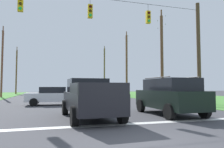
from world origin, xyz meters
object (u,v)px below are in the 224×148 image
(distant_car_crossing_white, at_px, (53,96))
(utility_pole_far_right, at_px, (127,64))
(pickup_truck, at_px, (89,98))
(suv_black, at_px, (169,95))
(utility_pole_distant_left, at_px, (16,71))
(utility_pole_near_left, at_px, (104,70))
(overhead_signal_span, at_px, (89,43))
(utility_pole_mid_right, at_px, (162,56))
(utility_pole_distant_right, at_px, (2,62))

(distant_car_crossing_white, relative_size, utility_pole_far_right, 0.40)
(pickup_truck, height_order, distant_car_crossing_white, pickup_truck)
(pickup_truck, height_order, suv_black, suv_black)
(pickup_truck, distance_m, suv_black, 4.47)
(utility_pole_distant_left, bearing_deg, utility_pole_near_left, -5.14)
(overhead_signal_span, xyz_separation_m, utility_pole_mid_right, (9.19, 6.30, 0.39))
(utility_pole_far_right, bearing_deg, utility_pole_near_left, 91.11)
(utility_pole_distant_left, bearing_deg, overhead_signal_span, -74.51)
(overhead_signal_span, bearing_deg, suv_black, -45.34)
(overhead_signal_span, relative_size, suv_black, 3.77)
(utility_pole_mid_right, distance_m, utility_pole_far_right, 12.17)
(utility_pole_distant_right, bearing_deg, utility_pole_distant_left, 90.33)
(utility_pole_mid_right, relative_size, utility_pole_near_left, 0.93)
(distant_car_crossing_white, height_order, utility_pole_far_right, utility_pole_far_right)
(utility_pole_distant_left, bearing_deg, utility_pole_distant_right, -89.67)
(distant_car_crossing_white, distance_m, utility_pole_near_left, 30.59)
(utility_pole_near_left, relative_size, utility_pole_distant_left, 1.08)
(utility_pole_far_right, distance_m, utility_pole_distant_left, 24.56)
(pickup_truck, height_order, utility_pole_far_right, utility_pole_far_right)
(utility_pole_mid_right, height_order, utility_pole_distant_left, utility_pole_mid_right)
(distant_car_crossing_white, height_order, utility_pole_near_left, utility_pole_near_left)
(utility_pole_mid_right, bearing_deg, pickup_truck, -134.10)
(utility_pole_near_left, bearing_deg, utility_pole_far_right, -88.89)
(overhead_signal_span, relative_size, utility_pole_distant_right, 1.73)
(suv_black, xyz_separation_m, utility_pole_mid_right, (5.38, 10.16, 3.88))
(suv_black, bearing_deg, distant_car_crossing_white, 126.53)
(utility_pole_near_left, xyz_separation_m, utility_pole_distant_left, (-18.73, 1.68, -0.48))
(overhead_signal_span, xyz_separation_m, utility_pole_distant_left, (-9.43, 34.02, 0.39))
(overhead_signal_span, distance_m, utility_pole_distant_right, 21.88)
(distant_car_crossing_white, xyz_separation_m, utility_pole_mid_right, (11.51, 1.89, 4.15))
(distant_car_crossing_white, xyz_separation_m, utility_pole_near_left, (11.62, 27.92, 4.62))
(overhead_signal_span, height_order, distant_car_crossing_white, overhead_signal_span)
(utility_pole_distant_right, height_order, utility_pole_distant_left, utility_pole_distant_right)
(pickup_truck, distance_m, utility_pole_distant_right, 25.52)
(suv_black, relative_size, distant_car_crossing_white, 1.11)
(utility_pole_near_left, distance_m, utility_pole_distant_right, 22.48)
(pickup_truck, distance_m, utility_pole_mid_right, 14.70)
(pickup_truck, xyz_separation_m, utility_pole_near_left, (9.96, 36.20, 4.44))
(overhead_signal_span, relative_size, distant_car_crossing_white, 4.17)
(utility_pole_mid_right, bearing_deg, overhead_signal_span, -145.57)
(utility_pole_distant_right, bearing_deg, overhead_signal_span, -64.71)
(utility_pole_distant_left, bearing_deg, distant_car_crossing_white, -76.50)
(overhead_signal_span, bearing_deg, utility_pole_far_right, 62.60)
(utility_pole_far_right, relative_size, utility_pole_distant_right, 1.03)
(utility_pole_distant_right, relative_size, utility_pole_distant_left, 1.05)
(utility_pole_far_right, xyz_separation_m, utility_pole_distant_left, (-18.99, 15.56, -0.35))
(utility_pole_far_right, height_order, utility_pole_distant_left, utility_pole_far_right)
(overhead_signal_span, distance_m, pickup_truck, 5.31)
(utility_pole_mid_right, bearing_deg, utility_pole_far_right, 88.22)
(utility_pole_far_right, xyz_separation_m, utility_pole_near_left, (-0.27, 13.88, 0.13))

